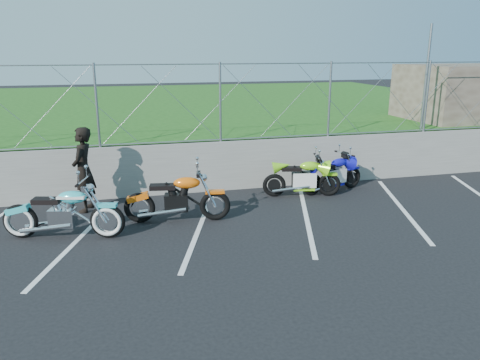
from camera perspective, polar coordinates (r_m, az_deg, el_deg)
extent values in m
plane|color=black|center=(9.04, -3.81, -7.83)|extent=(90.00, 90.00, 0.00)
cube|color=slate|center=(12.12, -6.96, 1.46)|extent=(30.00, 0.22, 1.30)
cube|color=#1C4C14|center=(21.91, -10.51, 7.66)|extent=(30.00, 20.00, 1.30)
cube|color=brown|center=(18.23, 27.15, 9.56)|extent=(5.00, 3.00, 1.80)
cylinder|color=gray|center=(11.76, -7.39, 13.83)|extent=(28.00, 0.03, 0.03)
cylinder|color=gray|center=(11.97, -7.07, 4.71)|extent=(28.00, 0.03, 0.03)
cylinder|color=gray|center=(14.88, 21.75, 11.50)|extent=(0.08, 0.08, 3.00)
cube|color=silver|center=(9.88, -18.83, -6.56)|extent=(1.49, 4.31, 0.01)
cube|color=silver|center=(9.95, -4.89, -5.58)|extent=(1.49, 4.31, 0.01)
cube|color=silver|center=(10.58, 8.06, -4.37)|extent=(1.49, 4.31, 0.01)
cube|color=silver|center=(11.68, 19.04, -3.17)|extent=(1.49, 4.31, 0.01)
torus|color=black|center=(10.16, -25.19, -4.56)|extent=(0.70, 0.28, 0.70)
torus|color=black|center=(9.56, -15.84, -4.84)|extent=(0.70, 0.28, 0.70)
cube|color=silver|center=(9.81, -20.81, -4.30)|extent=(0.54, 0.41, 0.36)
ellipsoid|color=#31BCC4|center=(9.60, -19.76, -1.97)|extent=(0.60, 0.39, 0.24)
cube|color=black|center=(9.80, -22.51, -2.35)|extent=(0.57, 0.38, 0.09)
cube|color=#31BCC4|center=(9.45, -15.99, -2.98)|extent=(0.43, 0.25, 0.06)
cylinder|color=silver|center=(9.43, -18.59, -0.04)|extent=(0.22, 0.74, 0.03)
torus|color=black|center=(10.23, -12.14, -3.32)|extent=(0.68, 0.23, 0.67)
torus|color=black|center=(10.15, -3.06, -3.13)|extent=(0.68, 0.23, 0.67)
cube|color=black|center=(10.13, -7.76, -2.72)|extent=(0.54, 0.38, 0.37)
ellipsoid|color=orange|center=(9.99, -6.49, -0.34)|extent=(0.60, 0.35, 0.25)
cube|color=black|center=(10.04, -9.43, -0.83)|extent=(0.57, 0.34, 0.10)
cube|color=orange|center=(10.06, -3.08, -1.44)|extent=(0.43, 0.23, 0.06)
cylinder|color=silver|center=(9.92, -5.22, 1.14)|extent=(0.16, 0.77, 0.03)
torus|color=black|center=(11.81, 4.19, -0.64)|extent=(0.60, 0.23, 0.59)
torus|color=black|center=(12.05, 10.80, -0.55)|extent=(0.60, 0.23, 0.59)
cube|color=black|center=(11.88, 7.45, -0.14)|extent=(0.50, 0.36, 0.33)
ellipsoid|color=#82D71A|center=(11.82, 8.55, 1.70)|extent=(0.56, 0.34, 0.23)
cube|color=black|center=(11.75, 6.28, 1.36)|extent=(0.53, 0.33, 0.09)
cube|color=#82D71A|center=(11.97, 10.86, 0.71)|extent=(0.40, 0.22, 0.06)
cylinder|color=silver|center=(11.80, 9.40, 2.79)|extent=(0.17, 0.70, 0.03)
torus|color=black|center=(12.01, 8.82, -0.56)|extent=(0.57, 0.26, 0.57)
torus|color=black|center=(12.87, 13.48, 0.29)|extent=(0.57, 0.26, 0.57)
cube|color=black|center=(12.39, 11.19, 0.29)|extent=(0.49, 0.37, 0.32)
ellipsoid|color=#1413B9|center=(12.44, 12.00, 2.10)|extent=(0.54, 0.36, 0.22)
cube|color=black|center=(12.16, 10.39, 1.56)|extent=(0.52, 0.35, 0.09)
cube|color=#1413B9|center=(12.81, 13.56, 1.44)|extent=(0.38, 0.23, 0.06)
cylinder|color=silver|center=(12.50, 12.62, 3.16)|extent=(0.21, 0.66, 0.03)
imported|color=black|center=(11.14, -18.57, 1.19)|extent=(0.63, 0.80, 1.94)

